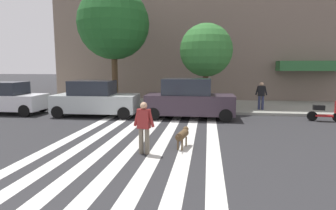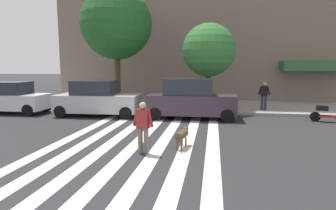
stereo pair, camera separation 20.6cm
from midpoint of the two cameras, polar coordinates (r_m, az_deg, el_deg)
The scene contains 12 objects.
ground_plane at distance 10.37m, azimuth -13.15°, elevation -7.67°, with size 160.00×160.00×0.00m, color #2B2B2D.
sidewalk_far at distance 19.67m, azimuth -2.21°, elevation 0.07°, with size 80.00×6.00×0.15m, color gray.
crosswalk_stripes at distance 9.97m, azimuth -6.26°, elevation -8.12°, with size 5.85×13.14×0.01m.
parked_car_near_curb at distance 19.01m, azimuth -29.60°, elevation 1.30°, with size 4.80×1.97×1.83m.
parked_car_behind_first at distance 16.07m, azimuth -13.61°, elevation 1.15°, with size 4.60×2.17×1.95m.
parked_car_third_in_line at distance 14.85m, azimuth 5.02°, elevation 1.08°, with size 4.57×1.94×2.09m.
parked_scooter at distance 16.01m, azimuth 29.94°, elevation -1.31°, with size 1.63×0.56×1.11m.
street_tree_nearest at distance 18.86m, azimuth -10.03°, elevation 15.79°, with size 4.51×4.51×7.50m.
street_tree_middle at distance 17.67m, azimuth 8.53°, elevation 10.83°, with size 3.22×3.22×5.16m.
pedestrian_dog_walker at distance 8.85m, azimuth -4.39°, elevation -3.99°, with size 0.71×0.31×1.64m.
dog_on_leash at distance 9.58m, azimuth 3.49°, elevation -6.01°, with size 0.40×1.14×0.65m.
pedestrian_bystander at distance 17.70m, azimuth 19.11°, elevation 2.04°, with size 0.70×0.34×1.64m.
Camera 2 is at (3.97, -2.34, 2.74)m, focal length 30.27 mm.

